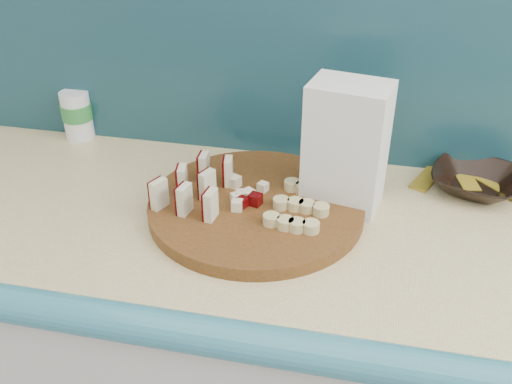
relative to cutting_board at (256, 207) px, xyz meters
name	(u,v)px	position (x,y,z in m)	size (l,w,h in m)	color
backsplash	(425,54)	(0.29, 0.26, 0.24)	(2.20, 0.02, 0.50)	teal
cutting_board	(256,207)	(0.00, 0.00, 0.00)	(0.41, 0.41, 0.03)	#48250F
apple_wedges	(196,185)	(-0.11, -0.01, 0.04)	(0.13, 0.17, 0.06)	beige
apple_chunks	(244,194)	(-0.02, 0.00, 0.02)	(0.07, 0.07, 0.02)	beige
banana_slices	(301,206)	(0.09, -0.01, 0.02)	(0.12, 0.16, 0.02)	#CCBD7D
brown_bowl	(476,181)	(0.42, 0.17, 0.01)	(0.17, 0.17, 0.04)	black
flour_bag	(346,146)	(0.16, 0.07, 0.11)	(0.14, 0.10, 0.25)	white
canister	(77,114)	(-0.48, 0.23, 0.05)	(0.07, 0.07, 0.12)	white
banana_peel	(460,175)	(0.40, 0.23, -0.01)	(0.23, 0.19, 0.01)	#B09221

